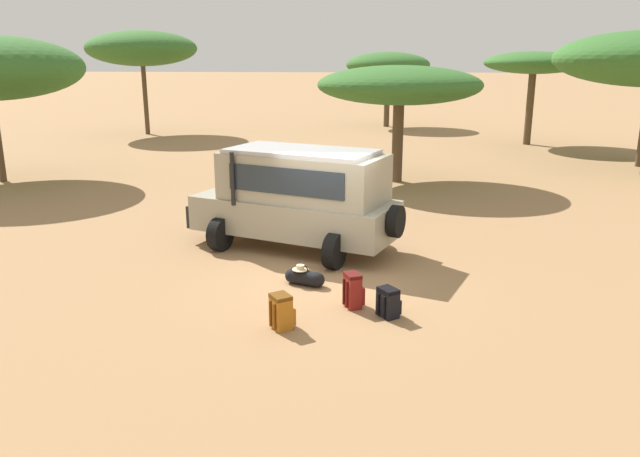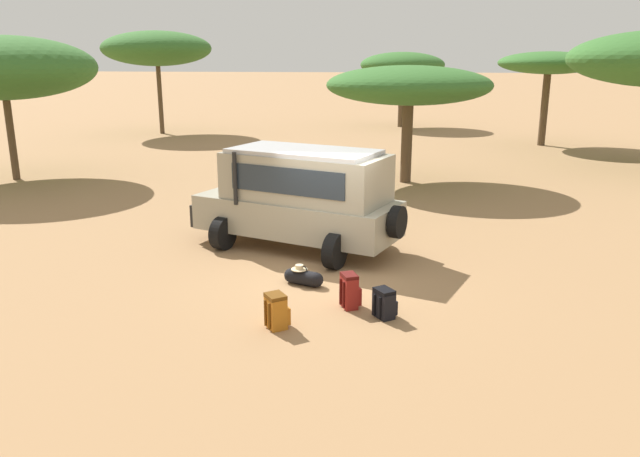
% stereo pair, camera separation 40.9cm
% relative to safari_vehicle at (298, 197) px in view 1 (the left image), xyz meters
% --- Properties ---
extents(ground_plane, '(320.00, 320.00, 0.00)m').
position_rel_safari_vehicle_xyz_m(ground_plane, '(0.80, -1.78, -1.29)').
color(ground_plane, '#9E754C').
extents(safari_vehicle, '(5.41, 3.75, 2.44)m').
position_rel_safari_vehicle_xyz_m(safari_vehicle, '(0.00, 0.00, 0.00)').
color(safari_vehicle, gray).
rests_on(safari_vehicle, ground_plane).
extents(backpack_beside_front_wheel, '(0.49, 0.48, 0.62)m').
position_rel_safari_vehicle_xyz_m(backpack_beside_front_wheel, '(0.27, -4.62, -0.99)').
color(backpack_beside_front_wheel, '#B26619').
rests_on(backpack_beside_front_wheel, ground_plane).
extents(backpack_cluster_center, '(0.43, 0.44, 0.66)m').
position_rel_safari_vehicle_xyz_m(backpack_cluster_center, '(1.46, -3.57, -0.97)').
color(backpack_cluster_center, maroon).
rests_on(backpack_cluster_center, ground_plane).
extents(backpack_near_rear_wheel, '(0.47, 0.47, 0.54)m').
position_rel_safari_vehicle_xyz_m(backpack_near_rear_wheel, '(2.12, -3.96, -1.03)').
color(backpack_near_rear_wheel, black).
rests_on(backpack_near_rear_wheel, ground_plane).
extents(duffel_bag_low_black_case, '(0.84, 0.51, 0.41)m').
position_rel_safari_vehicle_xyz_m(duffel_bag_low_black_case, '(0.43, -2.50, -1.13)').
color(duffel_bag_low_black_case, black).
rests_on(duffel_bag_low_black_case, ground_plane).
extents(acacia_tree_left_mid, '(6.29, 6.48, 5.93)m').
position_rel_safari_vehicle_xyz_m(acacia_tree_left_mid, '(-11.76, 21.83, 3.62)').
color(acacia_tree_left_mid, brown).
rests_on(acacia_tree_left_mid, ground_plane).
extents(acacia_tree_centre_back, '(5.39, 5.04, 4.75)m').
position_rel_safari_vehicle_xyz_m(acacia_tree_centre_back, '(2.48, 27.21, 2.63)').
color(acacia_tree_centre_back, brown).
rests_on(acacia_tree_centre_back, ground_plane).
extents(acacia_tree_right_mid, '(5.93, 5.37, 4.22)m').
position_rel_safari_vehicle_xyz_m(acacia_tree_right_mid, '(2.62, 8.62, 2.21)').
color(acacia_tree_right_mid, brown).
rests_on(acacia_tree_right_mid, ground_plane).
extents(acacia_tree_far_right, '(5.02, 4.93, 4.74)m').
position_rel_safari_vehicle_xyz_m(acacia_tree_far_right, '(9.78, 19.33, 2.84)').
color(acacia_tree_far_right, brown).
rests_on(acacia_tree_far_right, ground_plane).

